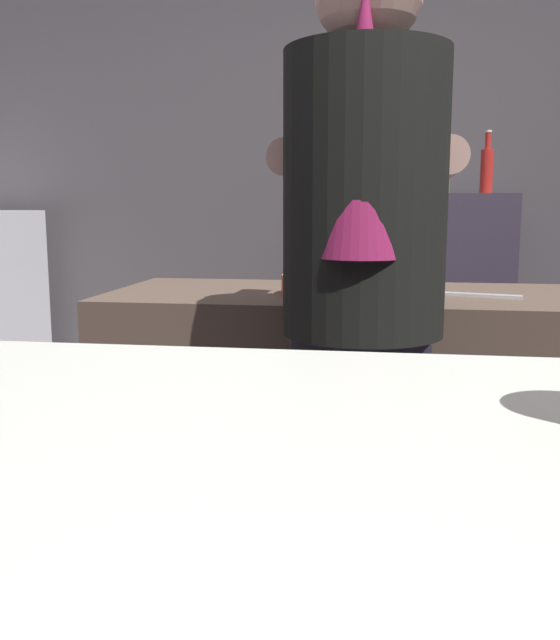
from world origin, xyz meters
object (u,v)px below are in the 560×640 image
object	(u,v)px
chefs_knife	(474,295)
bottle_soy	(443,177)
mixing_bowl	(316,284)
bottle_vinegar	(487,169)
bartender	(363,290)

from	to	relation	value
chefs_knife	bottle_soy	world-z (taller)	bottle_soy
mixing_bowl	bottle_vinegar	distance (m)	1.49
mixing_bowl	bottle_soy	xyz separation A→B (m)	(0.42, 1.31, 0.34)
bottle_soy	bottle_vinegar	world-z (taller)	bottle_vinegar
mixing_bowl	chefs_knife	size ratio (longest dim) A/B	0.79
mixing_bowl	bottle_soy	distance (m)	1.42
mixing_bowl	chefs_knife	world-z (taller)	mixing_bowl
bartender	bottle_soy	xyz separation A→B (m)	(0.29, 1.71, 0.30)
chefs_knife	bottle_soy	xyz separation A→B (m)	(0.01, 1.30, 0.36)
mixing_bowl	bottle_soy	bearing A→B (deg)	72.04
mixing_bowl	chefs_knife	distance (m)	0.42
bartender	bottle_vinegar	distance (m)	1.80
bottle_soy	bartender	bearing A→B (deg)	-99.51
chefs_knife	bartender	bearing A→B (deg)	-109.12
mixing_bowl	bottle_soy	world-z (taller)	bottle_soy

